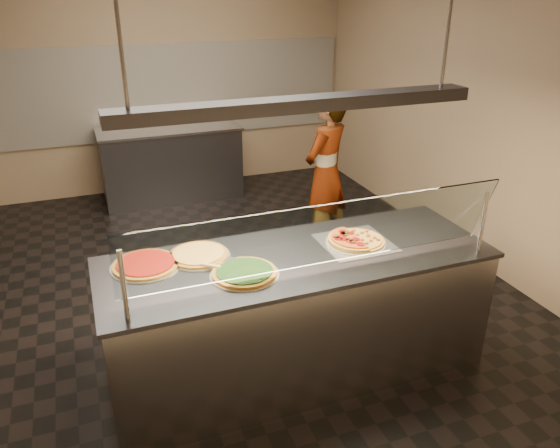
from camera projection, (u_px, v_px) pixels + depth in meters
name	position (u px, v px, depth m)	size (l,w,h in m)	color
ground	(229.00, 288.00, 5.11)	(5.00, 6.00, 0.02)	black
wall_back	(161.00, 76.00, 7.06)	(5.00, 0.02, 3.00)	#927A5E
wall_front	(447.00, 329.00, 1.92)	(5.00, 0.02, 3.00)	#927A5E
wall_right	(472.00, 107.00, 5.30)	(0.02, 6.00, 3.00)	#927A5E
tile_band	(163.00, 92.00, 7.12)	(4.90, 0.02, 1.20)	silver
serving_counter	(297.00, 314.00, 3.87)	(2.66, 0.94, 0.93)	#B7B7BC
sneeze_guard	(320.00, 236.00, 3.26)	(2.42, 0.18, 0.54)	#B7B7BC
perforated_tray	(355.00, 242.00, 3.85)	(0.48, 0.48, 0.01)	silver
half_pizza_pepperoni	(344.00, 240.00, 3.81)	(0.22, 0.39, 0.05)	#8C5B1F
half_pizza_sausage	(368.00, 237.00, 3.88)	(0.20, 0.39, 0.04)	#8C5B1F
pizza_spinach	(244.00, 272.00, 3.43)	(0.44, 0.44, 0.03)	silver
pizza_cheese	(198.00, 254.00, 3.66)	(0.43, 0.43, 0.03)	silver
pizza_tomato	(146.00, 264.00, 3.54)	(0.46, 0.46, 0.03)	silver
pizza_spatula	(220.00, 264.00, 3.51)	(0.29, 0.17, 0.02)	#B7B7BC
prep_table	(171.00, 163.00, 7.08)	(1.77, 0.74, 0.93)	#3E3E43
worker	(326.00, 173.00, 5.60)	(0.60, 0.39, 1.64)	#3B394C
heat_lamp_housing	(300.00, 104.00, 3.26)	(2.30, 0.18, 0.08)	#3E3E43
lamp_rod_left	(117.00, 9.00, 2.71)	(0.02, 0.02, 1.01)	#B7B7BC
lamp_rod_right	(451.00, 4.00, 3.36)	(0.02, 0.02, 1.01)	#B7B7BC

